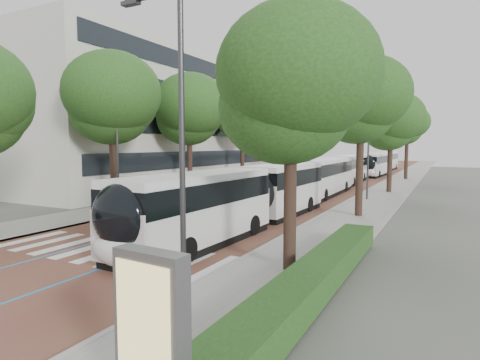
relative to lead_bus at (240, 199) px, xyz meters
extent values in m
plane|color=#51544C|center=(-2.96, -7.41, -1.63)|extent=(160.00, 160.00, 0.00)
cube|color=brown|center=(-2.96, 32.59, -1.62)|extent=(11.00, 140.00, 0.02)
cube|color=gray|center=(-10.46, 32.59, -1.57)|extent=(4.00, 140.00, 0.12)
cube|color=gray|center=(4.54, 32.59, -1.57)|extent=(4.00, 140.00, 0.12)
cube|color=gray|center=(-8.56, 32.59, -1.57)|extent=(0.20, 140.00, 0.14)
cube|color=gray|center=(2.64, 32.59, -1.57)|extent=(0.20, 140.00, 0.14)
cube|color=silver|center=(-7.76, -6.41, -1.60)|extent=(0.55, 3.60, 0.01)
cube|color=silver|center=(-6.51, -6.41, -1.60)|extent=(0.55, 3.60, 0.01)
cube|color=silver|center=(-5.26, -6.41, -1.60)|extent=(0.55, 3.60, 0.01)
cube|color=silver|center=(-4.01, -6.41, -1.60)|extent=(0.55, 3.60, 0.01)
cube|color=silver|center=(-2.76, -6.41, -1.60)|extent=(0.55, 3.60, 0.01)
cube|color=silver|center=(-1.51, -6.41, -1.60)|extent=(0.55, 3.60, 0.01)
cube|color=silver|center=(-0.26, -6.41, -1.60)|extent=(0.55, 3.60, 0.01)
cube|color=silver|center=(0.99, -6.41, -1.60)|extent=(0.55, 3.60, 0.01)
cube|color=silver|center=(2.24, -6.41, -1.60)|extent=(0.55, 3.60, 0.01)
cube|color=#2677BE|center=(-4.56, 32.59, -1.60)|extent=(0.12, 126.00, 0.01)
cube|color=#2677BE|center=(-1.36, 32.59, -1.60)|extent=(0.12, 126.00, 0.01)
cube|color=beige|center=(-22.46, 20.59, 5.37)|extent=(18.00, 40.00, 14.00)
cube|color=black|center=(-13.41, 20.59, 1.37)|extent=(0.12, 38.00, 1.60)
cube|color=black|center=(-13.41, 20.59, 4.57)|extent=(0.12, 38.00, 1.60)
cube|color=black|center=(-13.41, 20.59, 7.77)|extent=(0.12, 38.00, 1.60)
cube|color=black|center=(-13.41, 20.59, 10.77)|extent=(0.12, 38.00, 1.60)
cube|color=#183A14|center=(6.14, -7.41, -1.11)|extent=(1.20, 14.00, 0.80)
cylinder|color=#333335|center=(3.84, -10.41, 2.49)|extent=(0.14, 0.14, 8.00)
cube|color=#333335|center=(2.34, -10.41, 6.31)|extent=(0.50, 0.20, 0.10)
cylinder|color=#333335|center=(3.84, 14.59, 2.49)|extent=(0.14, 0.14, 8.00)
cube|color=#333335|center=(3.04, 14.59, 6.39)|extent=(1.70, 0.12, 0.12)
cube|color=#333335|center=(2.34, 14.59, 6.31)|extent=(0.50, 0.20, 0.10)
cylinder|color=#333335|center=(-9.06, 0.59, 2.49)|extent=(0.14, 0.14, 8.00)
cylinder|color=black|center=(-10.46, 1.59, 0.94)|extent=(0.44, 0.44, 5.14)
ellipsoid|color=#1B4516|center=(-10.46, 1.59, 5.61)|extent=(6.37, 6.37, 5.41)
cylinder|color=black|center=(-10.46, 10.59, 0.93)|extent=(0.44, 0.44, 5.12)
ellipsoid|color=#1B4516|center=(-10.46, 10.59, 5.59)|extent=(6.45, 6.45, 5.48)
cylinder|color=black|center=(-10.46, 20.59, 1.01)|extent=(0.44, 0.44, 5.27)
ellipsoid|color=#1B4516|center=(-10.46, 20.59, 5.80)|extent=(5.80, 5.80, 4.93)
cylinder|color=black|center=(-10.46, 32.59, 0.70)|extent=(0.44, 0.44, 4.65)
ellipsoid|color=#1B4516|center=(-10.46, 32.59, 4.93)|extent=(5.27, 5.27, 4.48)
cylinder|color=black|center=(-10.46, 47.59, 0.86)|extent=(0.44, 0.44, 4.98)
ellipsoid|color=#1B4516|center=(-10.46, 47.59, 5.39)|extent=(5.37, 5.37, 4.57)
cylinder|color=black|center=(4.74, -5.41, 0.57)|extent=(0.44, 0.44, 4.39)
ellipsoid|color=#1B4516|center=(4.74, -5.41, 4.56)|extent=(5.42, 5.42, 4.60)
cylinder|color=black|center=(4.74, 6.59, 0.81)|extent=(0.44, 0.44, 4.88)
ellipsoid|color=#1B4516|center=(4.74, 6.59, 5.25)|extent=(5.25, 5.25, 4.46)
cylinder|color=black|center=(4.74, 20.59, 0.63)|extent=(0.44, 0.44, 4.51)
ellipsoid|color=#1B4516|center=(4.74, 20.59, 4.72)|extent=(5.37, 5.37, 4.57)
cylinder|color=black|center=(4.74, 36.59, 0.76)|extent=(0.44, 0.44, 4.77)
ellipsoid|color=#1B4516|center=(4.74, 36.59, 5.10)|extent=(4.83, 4.83, 4.10)
cylinder|color=black|center=(0.04, 1.30, 0.15)|extent=(2.33, 0.98, 2.30)
cube|color=silver|center=(-0.13, -3.83, -0.37)|extent=(2.81, 9.44, 1.82)
cube|color=black|center=(-0.13, -3.83, 0.77)|extent=(2.84, 9.25, 0.97)
cube|color=white|center=(-0.13, -3.83, 1.42)|extent=(2.75, 9.25, 0.31)
cube|color=black|center=(-0.13, -3.83, -1.45)|extent=(2.75, 9.06, 0.35)
cube|color=silver|center=(0.19, 5.62, -0.37)|extent=(2.76, 7.82, 1.82)
cube|color=black|center=(0.19, 5.62, 0.77)|extent=(2.79, 7.67, 0.97)
cube|color=white|center=(0.19, 5.62, 1.42)|extent=(2.70, 7.66, 0.31)
cube|color=black|center=(0.19, 5.62, -1.45)|extent=(2.70, 7.51, 0.35)
ellipsoid|color=black|center=(-0.28, -8.36, 0.38)|extent=(2.39, 1.18, 2.28)
ellipsoid|color=silver|center=(-0.28, -8.41, -0.76)|extent=(2.38, 1.08, 1.14)
cylinder|color=black|center=(-1.33, -6.07, -1.13)|extent=(0.33, 1.01, 1.00)
cylinder|color=black|center=(0.93, -6.14, -1.13)|extent=(0.33, 1.01, 1.00)
cylinder|color=black|center=(-0.89, 7.32, -1.13)|extent=(0.33, 1.01, 1.00)
cylinder|color=black|center=(1.37, 7.25, -1.13)|extent=(0.33, 1.01, 1.00)
cylinder|color=black|center=(-1.15, -0.71, -1.13)|extent=(0.33, 1.01, 1.00)
cylinder|color=black|center=(1.10, -0.79, -1.13)|extent=(0.33, 1.01, 1.00)
cube|color=silver|center=(-0.21, 16.15, -0.37)|extent=(2.62, 12.02, 1.82)
cube|color=black|center=(-0.21, 16.15, 0.77)|extent=(2.66, 11.79, 0.97)
cube|color=white|center=(-0.21, 16.15, 1.42)|extent=(2.57, 11.78, 0.31)
cube|color=black|center=(-0.21, 16.15, -1.45)|extent=(2.57, 11.54, 0.35)
ellipsoid|color=black|center=(-0.15, 10.30, 0.38)|extent=(2.36, 1.12, 2.28)
ellipsoid|color=silver|center=(-0.15, 10.25, -0.76)|extent=(2.36, 1.02, 1.14)
cylinder|color=black|center=(-1.30, 12.53, -1.13)|extent=(0.31, 1.00, 1.00)
cylinder|color=black|center=(0.96, 12.56, -1.13)|extent=(0.31, 1.00, 1.00)
cylinder|color=black|center=(-1.38, 19.93, -1.13)|extent=(0.31, 1.00, 1.00)
cylinder|color=black|center=(0.88, 19.96, -1.13)|extent=(0.31, 1.00, 1.00)
cube|color=silver|center=(-0.74, 28.78, -0.37)|extent=(3.00, 12.09, 1.82)
cube|color=black|center=(-0.74, 28.78, 0.77)|extent=(3.03, 11.86, 0.97)
cube|color=white|center=(-0.74, 28.78, 1.42)|extent=(2.94, 11.85, 0.31)
cube|color=black|center=(-0.74, 28.78, -1.45)|extent=(2.93, 11.61, 0.35)
ellipsoid|color=black|center=(-0.49, 22.93, 0.38)|extent=(2.39, 1.20, 2.28)
ellipsoid|color=silver|center=(-0.49, 22.88, -0.76)|extent=(2.39, 1.10, 1.14)
cylinder|color=black|center=(-1.72, 25.13, -1.13)|extent=(0.34, 1.01, 1.00)
cylinder|color=black|center=(0.54, 25.23, -1.13)|extent=(0.34, 1.01, 1.00)
cylinder|color=black|center=(-2.02, 32.53, -1.13)|extent=(0.34, 1.01, 1.00)
cylinder|color=black|center=(0.24, 32.62, -1.13)|extent=(0.34, 1.01, 1.00)
cube|color=silver|center=(0.21, 42.08, -0.37)|extent=(2.99, 12.09, 1.82)
cube|color=black|center=(0.21, 42.08, 0.77)|extent=(3.02, 11.85, 0.97)
cube|color=white|center=(0.21, 42.08, 1.42)|extent=(2.93, 11.85, 0.31)
cube|color=black|center=(0.21, 42.08, -1.45)|extent=(2.92, 11.61, 0.35)
ellipsoid|color=black|center=(-0.03, 36.23, 0.38)|extent=(2.39, 1.20, 2.28)
ellipsoid|color=silver|center=(-0.03, 36.18, -0.76)|extent=(2.39, 1.10, 1.14)
cylinder|color=black|center=(-1.07, 38.53, -1.13)|extent=(0.34, 1.01, 1.00)
cylinder|color=black|center=(1.19, 38.43, -1.13)|extent=(0.34, 1.01, 1.00)
cylinder|color=black|center=(-0.76, 45.92, -1.13)|extent=(0.34, 1.01, 1.00)
cylinder|color=black|center=(1.49, 45.83, -1.13)|extent=(0.34, 1.01, 1.00)
cube|color=silver|center=(-0.26, 56.08, -0.37)|extent=(2.66, 12.03, 1.82)
cube|color=black|center=(-0.26, 56.08, 0.77)|extent=(2.70, 11.79, 0.97)
cube|color=white|center=(-0.26, 56.08, 1.42)|extent=(2.61, 11.79, 0.31)
cube|color=black|center=(-0.26, 56.08, -1.45)|extent=(2.61, 11.55, 0.35)
ellipsoid|color=black|center=(-0.34, 50.23, 0.38)|extent=(2.36, 1.13, 2.28)
ellipsoid|color=silver|center=(-0.34, 50.18, -0.76)|extent=(2.36, 1.03, 1.14)
cylinder|color=black|center=(-1.44, 52.50, -1.13)|extent=(0.31, 1.00, 1.00)
cylinder|color=black|center=(0.82, 52.47, -1.13)|extent=(0.31, 1.00, 1.00)
cylinder|color=black|center=(-1.34, 59.90, -1.13)|extent=(0.31, 1.00, 1.00)
cylinder|color=black|center=(0.92, 59.87, -1.13)|extent=(0.31, 1.00, 1.00)
cube|color=#59595B|center=(5.53, -13.62, 0.04)|extent=(1.32, 0.45, 2.30)
cube|color=#D8BF72|center=(5.52, -13.81, 0.04)|extent=(1.10, 0.11, 2.00)
camera|label=1|loc=(9.51, -18.29, 2.80)|focal=30.00mm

